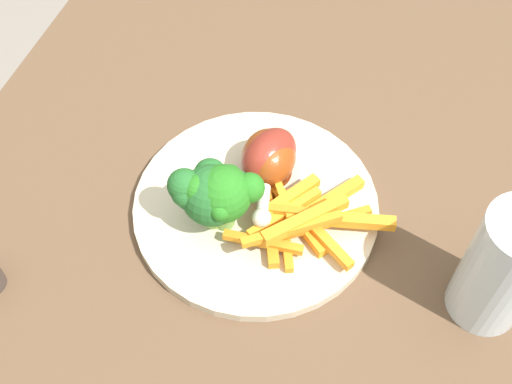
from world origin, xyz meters
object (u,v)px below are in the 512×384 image
object	(u,v)px
dining_table	(253,276)
dinner_plate	(256,207)
broccoli_floret_middle	(223,193)
carrot_fries_pile	(301,217)
chicken_drumstick_near	(268,160)
chicken_drumstick_far	(271,159)
broccoli_floret_back	(206,192)
water_glass	(503,269)
broccoli_floret_front	(224,188)

from	to	relation	value
dining_table	dinner_plate	bearing A→B (deg)	-0.58
broccoli_floret_middle	carrot_fries_pile	distance (m)	0.08
chicken_drumstick_near	chicken_drumstick_far	size ratio (longest dim) A/B	1.04
broccoli_floret_back	chicken_drumstick_near	world-z (taller)	broccoli_floret_back
broccoli_floret_back	chicken_drumstick_near	distance (m)	0.08
dinner_plate	chicken_drumstick_near	size ratio (longest dim) A/B	2.11
water_glass	chicken_drumstick_near	bearing A→B (deg)	72.54
broccoli_floret_back	water_glass	xyz separation A→B (m)	(-0.00, -0.27, 0.01)
dining_table	carrot_fries_pile	size ratio (longest dim) A/B	6.04
dinner_plate	broccoli_floret_middle	xyz separation A→B (m)	(-0.03, 0.02, 0.06)
broccoli_floret_back	water_glass	bearing A→B (deg)	-90.47
dinner_plate	chicken_drumstick_far	size ratio (longest dim) A/B	2.21
dinner_plate	broccoli_floret_back	distance (m)	0.07
dinner_plate	chicken_drumstick_far	distance (m)	0.05
chicken_drumstick_far	water_glass	xyz separation A→B (m)	(-0.08, -0.23, 0.03)
carrot_fries_pile	broccoli_floret_middle	bearing A→B (deg)	105.26
chicken_drumstick_near	dining_table	bearing A→B (deg)	179.77
dining_table	broccoli_floret_middle	distance (m)	0.19
chicken_drumstick_near	broccoli_floret_middle	bearing A→B (deg)	161.50
carrot_fries_pile	chicken_drumstick_near	size ratio (longest dim) A/B	1.33
broccoli_floret_front	broccoli_floret_back	size ratio (longest dim) A/B	0.81
broccoli_floret_middle	chicken_drumstick_far	xyz separation A→B (m)	(0.07, -0.03, -0.02)
broccoli_floret_back	broccoli_floret_front	bearing A→B (deg)	-39.27
dining_table	broccoli_floret_front	world-z (taller)	broccoli_floret_front
dinner_plate	broccoli_floret_back	size ratio (longest dim) A/B	3.32
carrot_fries_pile	broccoli_floret_back	bearing A→B (deg)	104.02
dining_table	dinner_plate	xyz separation A→B (m)	(0.01, -0.00, 0.13)
broccoli_floret_front	broccoli_floret_middle	bearing A→B (deg)	-165.97
chicken_drumstick_near	chicken_drumstick_far	bearing A→B (deg)	-61.26
broccoli_floret_back	chicken_drumstick_far	distance (m)	0.09
dinner_plate	broccoli_floret_middle	size ratio (longest dim) A/B	3.21
broccoli_floret_middle	carrot_fries_pile	bearing A→B (deg)	-74.74
broccoli_floret_middle	water_glass	world-z (taller)	water_glass
carrot_fries_pile	chicken_drumstick_near	distance (m)	0.07
dinner_plate	chicken_drumstick_far	xyz separation A→B (m)	(0.04, -0.00, 0.03)
chicken_drumstick_far	water_glass	world-z (taller)	water_glass
water_glass	broccoli_floret_middle	bearing A→B (deg)	88.99
dinner_plate	chicken_drumstick_near	distance (m)	0.05
dining_table	broccoli_floret_front	bearing A→B (deg)	103.70
broccoli_floret_front	broccoli_floret_back	world-z (taller)	broccoli_floret_back
broccoli_floret_front	dinner_plate	bearing A→B (deg)	-56.25
water_glass	chicken_drumstick_far	bearing A→B (deg)	71.97
dinner_plate	dining_table	bearing A→B (deg)	179.42
broccoli_floret_middle	carrot_fries_pile	xyz separation A→B (m)	(0.02, -0.07, -0.04)
broccoli_floret_front	chicken_drumstick_far	size ratio (longest dim) A/B	0.54
broccoli_floret_middle	dinner_plate	bearing A→B (deg)	-36.88
carrot_fries_pile	chicken_drumstick_far	xyz separation A→B (m)	(0.05, 0.05, 0.01)
water_glass	dinner_plate	bearing A→B (deg)	81.45
broccoli_floret_back	carrot_fries_pile	xyz separation A→B (m)	(0.02, -0.09, -0.03)
broccoli_floret_front	chicken_drumstick_far	distance (m)	0.07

